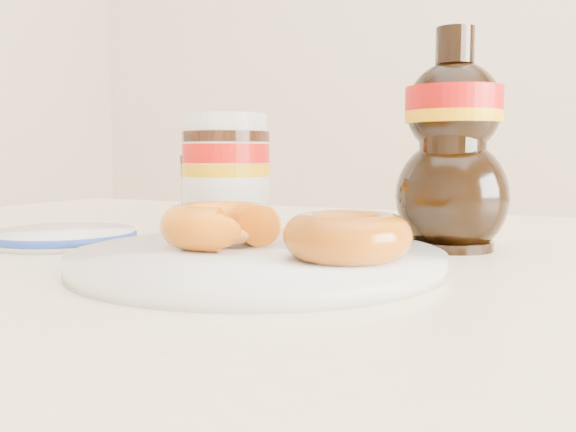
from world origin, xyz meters
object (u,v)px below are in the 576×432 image
at_px(donut_bitten, 221,225).
at_px(donut_whole, 348,236).
at_px(syrup_bottle, 453,140).
at_px(dark_jar, 201,189).
at_px(nutella_jar, 226,171).
at_px(dining_table, 342,354).
at_px(plate, 258,258).
at_px(blue_rim_saucer, 64,236).

relative_size(donut_bitten, donut_whole, 1.07).
height_order(syrup_bottle, dark_jar, syrup_bottle).
height_order(nutella_jar, dark_jar, nutella_jar).
relative_size(dining_table, plate, 5.05).
xyz_separation_m(donut_bitten, blue_rim_saucer, (-0.19, 0.02, -0.02)).
bearing_deg(donut_bitten, syrup_bottle, 28.66).
bearing_deg(nutella_jar, dark_jar, 133.33).
bearing_deg(dining_table, nutella_jar, 157.16).
distance_m(plate, blue_rim_saucer, 0.23).
relative_size(donut_bitten, syrup_bottle, 0.48).
xyz_separation_m(plate, dark_jar, (-0.24, 0.27, 0.03)).
relative_size(nutella_jar, dark_jar, 1.50).
height_order(donut_bitten, nutella_jar, nutella_jar).
relative_size(dining_table, dark_jar, 16.74).
bearing_deg(syrup_bottle, nutella_jar, -175.69).
xyz_separation_m(donut_bitten, syrup_bottle, (0.14, 0.16, 0.07)).
height_order(syrup_bottle, blue_rim_saucer, syrup_bottle).
bearing_deg(blue_rim_saucer, donut_whole, -6.98).
bearing_deg(donut_bitten, dining_table, 26.53).
xyz_separation_m(dining_table, syrup_bottle, (0.07, 0.08, 0.18)).
height_order(donut_whole, blue_rim_saucer, donut_whole).
xyz_separation_m(plate, donut_whole, (0.08, -0.01, 0.02)).
height_order(dining_table, blue_rim_saucer, blue_rim_saucer).
bearing_deg(nutella_jar, plate, -50.50).
bearing_deg(donut_bitten, nutella_jar, 101.94).
relative_size(donut_bitten, blue_rim_saucer, 0.69).
bearing_deg(dining_table, dark_jar, 145.10).
bearing_deg(donut_whole, blue_rim_saucer, 173.02).
distance_m(donut_bitten, blue_rim_saucer, 0.20).
bearing_deg(dark_jar, blue_rim_saucer, -87.72).
relative_size(nutella_jar, syrup_bottle, 0.65).
bearing_deg(blue_rim_saucer, plate, -7.24).
xyz_separation_m(nutella_jar, syrup_bottle, (0.23, 0.02, 0.03)).
bearing_deg(dark_jar, dining_table, -34.90).
xyz_separation_m(nutella_jar, blue_rim_saucer, (-0.11, -0.12, -0.06)).
bearing_deg(plate, syrup_bottle, 56.68).
distance_m(dining_table, dark_jar, 0.36).
bearing_deg(donut_whole, plate, 173.83).
bearing_deg(dining_table, donut_whole, -66.09).
bearing_deg(syrup_bottle, plate, -123.32).
xyz_separation_m(donut_whole, syrup_bottle, (0.03, 0.17, 0.07)).
distance_m(donut_bitten, dark_jar, 0.33).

